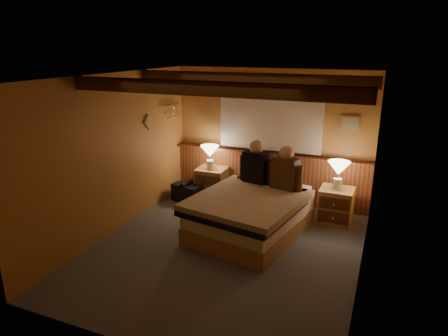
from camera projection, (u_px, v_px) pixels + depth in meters
The scene contains 19 objects.
floor at pixel (226, 249), 5.67m from camera, with size 4.20×4.20×0.00m, color #505760.
ceiling at pixel (226, 77), 4.96m from camera, with size 4.20×4.20×0.00m, color tan.
wall_back at pixel (271, 137), 7.16m from camera, with size 3.60×3.60×0.00m, color #B28440.
wall_left at pixel (115, 155), 5.98m from camera, with size 4.20×4.20×0.00m, color #B28440.
wall_right at pixel (369, 186), 4.65m from camera, with size 4.20×4.20×0.00m, color #B28440.
wall_front at pixel (134, 235), 3.46m from camera, with size 3.60×3.60×0.00m, color #B28440.
wainscot at pixel (268, 175), 7.32m from camera, with size 3.60×0.23×0.94m.
curtain_window at pixel (270, 120), 7.01m from camera, with size 2.18×0.09×1.11m.
ceiling_beams at pixel (231, 83), 5.12m from camera, with size 3.60×1.65×0.16m.
coat_rail at pixel (171, 109), 7.20m from camera, with size 0.05×0.55×0.24m.
framed_print at pixel (350, 123), 6.54m from camera, with size 0.30×0.04×0.25m.
bed at pixel (250, 214), 6.03m from camera, with size 1.72×2.07×0.63m.
nightstand_left at pixel (212, 183), 7.48m from camera, with size 0.55×0.50×0.59m.
nightstand_right at pixel (336, 206), 6.46m from camera, with size 0.53×0.48×0.57m.
lamp_left at pixel (210, 153), 7.27m from camera, with size 0.34×0.34×0.44m.
lamp_right at pixel (339, 170), 6.28m from camera, with size 0.35×0.35×0.46m.
person_left at pixel (256, 165), 6.45m from camera, with size 0.58×0.31×0.72m.
person_right at pixel (286, 171), 6.16m from camera, with size 0.56×0.32×0.70m.
duffel_bag at pixel (188, 192), 7.37m from camera, with size 0.61×0.44×0.39m.
Camera 1 is at (1.93, -4.69, 2.77)m, focal length 32.00 mm.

